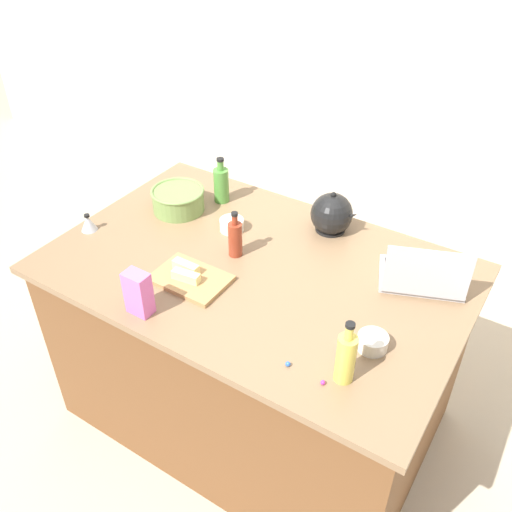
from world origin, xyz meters
name	(u,v)px	position (x,y,z in m)	size (l,w,h in m)	color
ground_plane	(256,410)	(0.00, 0.00, 0.00)	(12.00, 12.00, 0.00)	#B7A88E
wall_back	(423,51)	(0.00, 1.74, 1.30)	(8.00, 0.10, 2.60)	beige
island_counter	(256,346)	(0.00, 0.00, 0.45)	(1.63, 1.06, 0.90)	brown
laptop	(423,276)	(0.59, 0.23, 0.95)	(0.37, 0.33, 0.22)	#B7B7BC
mixing_bowl_large	(178,199)	(-0.52, 0.16, 0.96)	(0.24, 0.24, 0.11)	#72934C
bottle_olive	(221,184)	(-0.40, 0.34, 0.99)	(0.07, 0.07, 0.22)	#4C8C38
bottle_oil	(346,357)	(0.54, -0.33, 0.99)	(0.06, 0.06, 0.23)	#DBC64C
bottle_soy	(235,238)	(-0.11, 0.02, 0.98)	(0.06, 0.06, 0.20)	maroon
kettle	(332,214)	(0.13, 0.39, 0.98)	(0.21, 0.18, 0.20)	black
cutting_board	(191,279)	(-0.16, -0.21, 0.91)	(0.28, 0.20, 0.02)	#AD7F4C
butter_stick_left	(186,276)	(-0.16, -0.23, 0.94)	(0.11, 0.04, 0.04)	#F4E58C
butter_stick_right	(186,267)	(-0.20, -0.19, 0.94)	(0.11, 0.04, 0.04)	#F4E58C
ramekin_small	(373,342)	(0.56, -0.16, 0.93)	(0.10, 0.10, 0.05)	beige
ramekin_medium	(232,225)	(-0.23, 0.16, 0.93)	(0.10, 0.10, 0.05)	beige
kitchen_timer	(88,223)	(-0.74, -0.17, 0.94)	(0.07, 0.07, 0.08)	#B2B2B7
candy_bag	(138,293)	(-0.20, -0.44, 0.99)	(0.09, 0.06, 0.17)	pink
candy_0	(323,382)	(0.50, -0.39, 0.91)	(0.02, 0.02, 0.02)	#CC3399
candy_1	(168,190)	(-0.67, 0.26, 0.91)	(0.02, 0.02, 0.02)	orange
candy_2	(288,364)	(0.37, -0.38, 0.91)	(0.02, 0.02, 0.02)	blue
candy_3	(440,291)	(0.66, 0.23, 0.91)	(0.01, 0.01, 0.01)	orange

